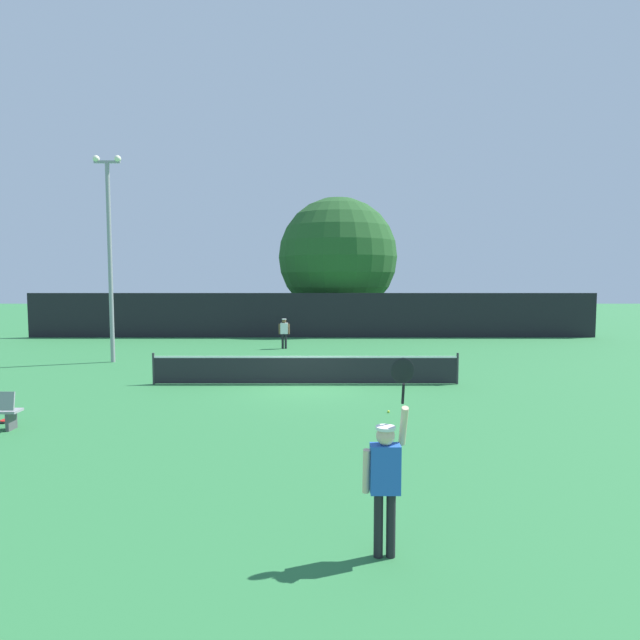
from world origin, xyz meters
TOP-DOWN VIEW (x-y plane):
  - ground_plane at (0.00, 0.00)m, footprint 120.00×120.00m
  - tennis_net at (0.00, 0.00)m, footprint 10.41×0.08m
  - perimeter_fence at (0.00, 14.51)m, footprint 34.86×0.12m
  - player_serving at (1.33, -11.17)m, footprint 0.67×0.40m
  - player_receiving at (-1.35, 9.23)m, footprint 0.57×0.23m
  - tennis_ball at (2.32, -3.88)m, footprint 0.07×0.07m
  - spare_racket at (-7.42, -4.67)m, footprint 0.28×0.52m
  - light_pole at (-8.45, 4.82)m, footprint 1.18×0.28m
  - large_tree at (1.72, 18.74)m, footprint 8.15×8.15m
  - parked_car_near at (-7.65, 19.80)m, footprint 2.48×4.43m
  - parked_car_mid at (2.35, 19.57)m, footprint 2.02×4.25m
  - parked_car_far at (6.38, 22.77)m, footprint 2.50×4.43m

SIDE VIEW (x-z plane):
  - ground_plane at x=0.00m, z-range 0.00..0.00m
  - spare_racket at x=-7.42m, z-range 0.00..0.04m
  - tennis_ball at x=2.32m, z-range 0.00..0.07m
  - tennis_net at x=0.00m, z-range -0.02..1.05m
  - parked_car_near at x=-7.65m, z-range -0.07..1.62m
  - parked_car_mid at x=2.35m, z-range -0.07..1.62m
  - parked_car_far at x=6.38m, z-range -0.07..1.62m
  - player_receiving at x=-1.35m, z-range 0.16..1.71m
  - player_serving at x=1.33m, z-range -0.15..2.41m
  - perimeter_fence at x=0.00m, z-range 0.00..2.73m
  - light_pole at x=-8.45m, z-range 0.57..9.32m
  - large_tree at x=1.72m, z-range 0.50..9.67m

